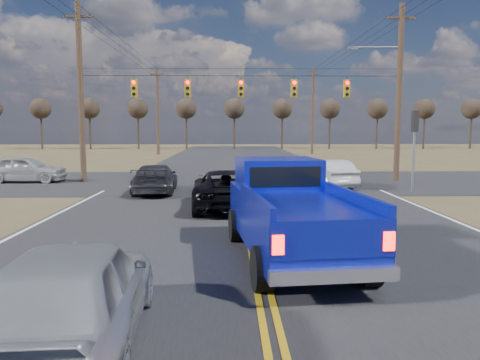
{
  "coord_description": "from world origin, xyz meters",
  "views": [
    {
      "loc": [
        -0.62,
        -8.76,
        3.08
      ],
      "look_at": [
        -0.32,
        5.41,
        1.5
      ],
      "focal_mm": 35.0,
      "sensor_mm": 36.0,
      "label": 1
    }
  ],
  "objects_px": {
    "silver_suv": "(72,294)",
    "dgrey_car_queue": "(155,179)",
    "pickup_truck": "(290,212)",
    "white_car_queue": "(329,173)",
    "cross_car_west": "(25,169)",
    "black_suv": "(226,189)"
  },
  "relations": [
    {
      "from": "white_car_queue",
      "to": "dgrey_car_queue",
      "type": "relative_size",
      "value": 0.92
    },
    {
      "from": "pickup_truck",
      "to": "white_car_queue",
      "type": "distance_m",
      "value": 13.95
    },
    {
      "from": "silver_suv",
      "to": "black_suv",
      "type": "relative_size",
      "value": 0.88
    },
    {
      "from": "silver_suv",
      "to": "black_suv",
      "type": "height_order",
      "value": "silver_suv"
    },
    {
      "from": "white_car_queue",
      "to": "cross_car_west",
      "type": "xyz_separation_m",
      "value": [
        -16.81,
        2.38,
        0.04
      ]
    },
    {
      "from": "silver_suv",
      "to": "white_car_queue",
      "type": "relative_size",
      "value": 1.09
    },
    {
      "from": "black_suv",
      "to": "pickup_truck",
      "type": "bearing_deg",
      "value": 99.98
    },
    {
      "from": "black_suv",
      "to": "cross_car_west",
      "type": "distance_m",
      "value": 14.44
    },
    {
      "from": "silver_suv",
      "to": "cross_car_west",
      "type": "xyz_separation_m",
      "value": [
        -9.43,
        20.37,
        -0.05
      ]
    },
    {
      "from": "silver_suv",
      "to": "cross_car_west",
      "type": "relative_size",
      "value": 1.06
    },
    {
      "from": "dgrey_car_queue",
      "to": "white_car_queue",
      "type": "bearing_deg",
      "value": -169.59
    },
    {
      "from": "black_suv",
      "to": "white_car_queue",
      "type": "xyz_separation_m",
      "value": [
        5.37,
        6.44,
        -0.03
      ]
    },
    {
      "from": "pickup_truck",
      "to": "dgrey_car_queue",
      "type": "bearing_deg",
      "value": 107.43
    },
    {
      "from": "pickup_truck",
      "to": "dgrey_car_queue",
      "type": "relative_size",
      "value": 1.34
    },
    {
      "from": "pickup_truck",
      "to": "silver_suv",
      "type": "relative_size",
      "value": 1.34
    },
    {
      "from": "silver_suv",
      "to": "black_suv",
      "type": "distance_m",
      "value": 11.73
    },
    {
      "from": "black_suv",
      "to": "cross_car_west",
      "type": "xyz_separation_m",
      "value": [
        -11.43,
        8.81,
        0.01
      ]
    },
    {
      "from": "cross_car_west",
      "to": "dgrey_car_queue",
      "type": "bearing_deg",
      "value": -119.01
    },
    {
      "from": "black_suv",
      "to": "white_car_queue",
      "type": "bearing_deg",
      "value": -132.6
    },
    {
      "from": "silver_suv",
      "to": "dgrey_car_queue",
      "type": "height_order",
      "value": "silver_suv"
    },
    {
      "from": "pickup_truck",
      "to": "dgrey_car_queue",
      "type": "xyz_separation_m",
      "value": [
        -4.97,
        11.3,
        -0.43
      ]
    },
    {
      "from": "pickup_truck",
      "to": "dgrey_car_queue",
      "type": "height_order",
      "value": "pickup_truck"
    }
  ]
}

